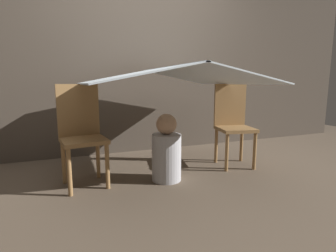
% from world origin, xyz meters
% --- Properties ---
extents(ground_plane, '(8.80, 8.80, 0.00)m').
position_xyz_m(ground_plane, '(0.00, 0.00, 0.00)').
color(ground_plane, brown).
extents(wall_back, '(7.00, 0.05, 2.50)m').
position_xyz_m(wall_back, '(0.00, 1.19, 1.25)').
color(wall_back, '#4C4238').
rests_on(wall_back, ground_plane).
extents(chair_left, '(0.41, 0.41, 0.90)m').
position_xyz_m(chair_left, '(-0.80, 0.22, 0.48)').
color(chair_left, olive).
rests_on(chair_left, ground_plane).
extents(chair_right, '(0.43, 0.43, 0.90)m').
position_xyz_m(chair_right, '(0.80, 0.22, 0.48)').
color(chair_right, olive).
rests_on(chair_right, ground_plane).
extents(sheet_canopy, '(1.58, 1.49, 0.17)m').
position_xyz_m(sheet_canopy, '(0.00, 0.15, 0.98)').
color(sheet_canopy, silver).
extents(person_front, '(0.27, 0.27, 0.63)m').
position_xyz_m(person_front, '(-0.07, 0.02, 0.27)').
color(person_front, '#B2B2B7').
rests_on(person_front, ground_plane).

